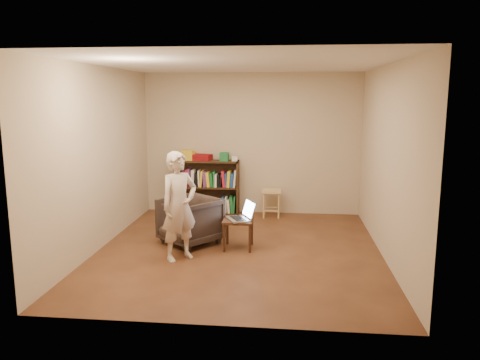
# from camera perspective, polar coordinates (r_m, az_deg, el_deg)

# --- Properties ---
(floor) EXTENTS (4.50, 4.50, 0.00)m
(floor) POSITION_cam_1_polar(r_m,az_deg,el_deg) (6.77, -0.15, -8.53)
(floor) COLOR #432415
(floor) RESTS_ON ground
(ceiling) EXTENTS (4.50, 4.50, 0.00)m
(ceiling) POSITION_cam_1_polar(r_m,az_deg,el_deg) (6.43, -0.16, 13.99)
(ceiling) COLOR white
(ceiling) RESTS_ON wall_back
(wall_back) EXTENTS (4.00, 0.00, 4.00)m
(wall_back) POSITION_cam_1_polar(r_m,az_deg,el_deg) (8.70, 1.42, 4.42)
(wall_back) COLOR #BBAF8D
(wall_back) RESTS_ON floor
(wall_left) EXTENTS (0.00, 4.50, 4.50)m
(wall_left) POSITION_cam_1_polar(r_m,az_deg,el_deg) (6.97, -16.74, 2.56)
(wall_left) COLOR #BBAF8D
(wall_left) RESTS_ON floor
(wall_right) EXTENTS (0.00, 4.50, 4.50)m
(wall_right) POSITION_cam_1_polar(r_m,az_deg,el_deg) (6.57, 17.47, 2.08)
(wall_right) COLOR #BBAF8D
(wall_right) RESTS_ON floor
(bookshelf) EXTENTS (1.20, 0.30, 1.00)m
(bookshelf) POSITION_cam_1_polar(r_m,az_deg,el_deg) (8.78, -4.05, -1.23)
(bookshelf) COLOR black
(bookshelf) RESTS_ON floor
(box_yellow) EXTENTS (0.25, 0.20, 0.18)m
(box_yellow) POSITION_cam_1_polar(r_m,az_deg,el_deg) (8.75, -6.36, 3.02)
(box_yellow) COLOR yellow
(box_yellow) RESTS_ON bookshelf
(red_cloth) EXTENTS (0.37, 0.30, 0.11)m
(red_cloth) POSITION_cam_1_polar(r_m,az_deg,el_deg) (8.71, -4.63, 2.77)
(red_cloth) COLOR maroon
(red_cloth) RESTS_ON bookshelf
(box_green) EXTENTS (0.16, 0.16, 0.15)m
(box_green) POSITION_cam_1_polar(r_m,az_deg,el_deg) (8.59, -1.93, 2.85)
(box_green) COLOR #1D6D34
(box_green) RESTS_ON bookshelf
(box_white) EXTENTS (0.12, 0.12, 0.08)m
(box_white) POSITION_cam_1_polar(r_m,az_deg,el_deg) (8.60, -0.69, 2.62)
(box_white) COLOR white
(box_white) RESTS_ON bookshelf
(stool) EXTENTS (0.34, 0.34, 0.49)m
(stool) POSITION_cam_1_polar(r_m,az_deg,el_deg) (8.52, 3.87, -1.86)
(stool) COLOR tan
(stool) RESTS_ON floor
(armchair) EXTENTS (1.06, 1.07, 0.70)m
(armchair) POSITION_cam_1_polar(r_m,az_deg,el_deg) (7.01, -6.12, -4.95)
(armchair) COLOR #312921
(armchair) RESTS_ON floor
(side_table) EXTENTS (0.42, 0.42, 0.43)m
(side_table) POSITION_cam_1_polar(r_m,az_deg,el_deg) (6.75, -0.21, -5.39)
(side_table) COLOR black
(side_table) RESTS_ON floor
(laptop) EXTENTS (0.47, 0.48, 0.27)m
(laptop) POSITION_cam_1_polar(r_m,az_deg,el_deg) (6.71, 0.25, -4.31)
(laptop) COLOR silver
(laptop) RESTS_ON side_table
(person) EXTENTS (0.62, 0.63, 1.46)m
(person) POSITION_cam_1_polar(r_m,az_deg,el_deg) (6.27, -7.42, -3.19)
(person) COLOR beige
(person) RESTS_ON floor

